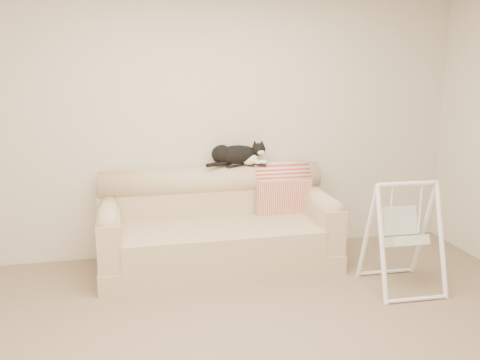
# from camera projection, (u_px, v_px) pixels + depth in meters

# --- Properties ---
(ground_plane) EXTENTS (5.00, 5.00, 0.00)m
(ground_plane) POSITION_uv_depth(u_px,v_px,m) (264.00, 351.00, 3.63)
(ground_plane) COLOR #6F5F50
(ground_plane) RESTS_ON ground
(room_shell) EXTENTS (5.04, 4.04, 2.60)m
(room_shell) POSITION_uv_depth(u_px,v_px,m) (267.00, 128.00, 3.28)
(room_shell) COLOR beige
(room_shell) RESTS_ON ground
(sofa) EXTENTS (2.20, 0.93, 0.90)m
(sofa) POSITION_uv_depth(u_px,v_px,m) (217.00, 229.00, 5.08)
(sofa) COLOR tan
(sofa) RESTS_ON ground
(remote_a) EXTENTS (0.19, 0.11, 0.03)m
(remote_a) POSITION_uv_depth(u_px,v_px,m) (235.00, 165.00, 5.22)
(remote_a) COLOR black
(remote_a) RESTS_ON sofa
(remote_b) EXTENTS (0.17, 0.12, 0.02)m
(remote_b) POSITION_uv_depth(u_px,v_px,m) (257.00, 165.00, 5.24)
(remote_b) COLOR black
(remote_b) RESTS_ON sofa
(tuxedo_cat) EXTENTS (0.62, 0.26, 0.24)m
(tuxedo_cat) POSITION_uv_depth(u_px,v_px,m) (237.00, 154.00, 5.21)
(tuxedo_cat) COLOR black
(tuxedo_cat) RESTS_ON sofa
(throw_blanket) EXTENTS (0.55, 0.38, 0.58)m
(throw_blanket) POSITION_uv_depth(u_px,v_px,m) (280.00, 181.00, 5.35)
(throw_blanket) COLOR red
(throw_blanket) RESTS_ON sofa
(baby_swing) EXTENTS (0.59, 0.63, 0.95)m
(baby_swing) POSITION_uv_depth(u_px,v_px,m) (403.00, 235.00, 4.53)
(baby_swing) COLOR white
(baby_swing) RESTS_ON ground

